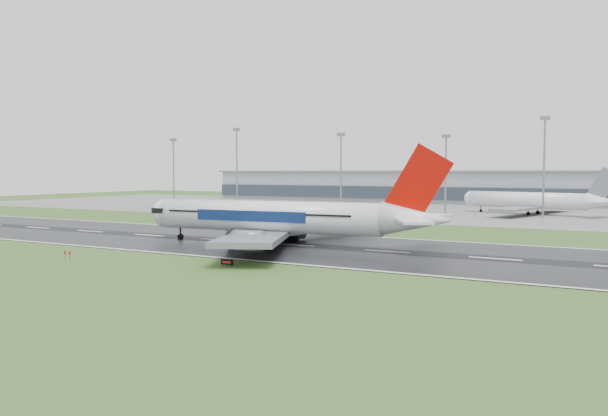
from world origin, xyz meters
The scene contains 12 objects.
ground centered at (0.00, 0.00, 0.00)m, with size 520.00×520.00×0.00m, color #31531E.
runway centered at (0.00, 0.00, 0.05)m, with size 400.00×45.00×0.10m, color black.
apron centered at (0.00, 125.00, 0.04)m, with size 400.00×130.00×0.08m, color slate.
terminal centered at (0.00, 185.00, 7.50)m, with size 240.00×36.00×15.00m, color gray.
main_airliner centered at (18.34, -0.85, 9.88)m, with size 66.25×63.10×19.56m, color white, non-canonical shape.
parked_airliner centered at (51.78, 115.63, 8.14)m, with size 54.98×51.19×16.11m, color white, non-canonical shape.
runway_sign centered at (22.88, -28.06, 0.52)m, with size 2.30×0.26×1.04m, color black, non-canonical shape.
floodmast_0 centered at (-98.29, 100.00, 14.46)m, with size 0.64×0.64×28.92m, color gray.
floodmast_1 centered at (-63.78, 100.00, 16.20)m, with size 0.64×0.64×32.40m, color gray.
floodmast_2 centered at (-15.49, 100.00, 14.42)m, with size 0.64×0.64×28.85m, color gray.
floodmast_3 centered at (24.97, 100.00, 13.54)m, with size 0.64×0.64×27.07m, color gray.
floodmast_4 centered at (57.10, 100.00, 16.00)m, with size 0.64×0.64×32.00m, color gray.
Camera 1 is at (78.67, -105.58, 15.33)m, focal length 34.71 mm.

